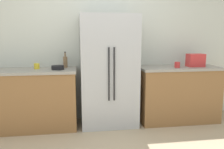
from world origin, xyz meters
name	(u,v)px	position (x,y,z in m)	size (l,w,h in m)	color
kitchen_back_panel	(98,35)	(0.00, 1.67, 1.46)	(5.29, 0.10, 2.92)	silver
counter_left	(27,99)	(-1.16, 1.30, 0.47)	(1.56, 0.64, 0.94)	olive
counter_right	(177,93)	(1.33, 1.30, 0.47)	(1.35, 0.64, 0.94)	olive
refrigerator	(109,71)	(0.14, 1.29, 0.89)	(0.90, 0.63, 1.77)	#B2B5BA
toaster	(195,60)	(1.60, 1.25, 1.05)	(0.27, 0.18, 0.21)	red
bottle_a	(65,62)	(-0.55, 1.44, 1.04)	(0.07, 0.07, 0.26)	brown
cup_a	(37,66)	(-0.99, 1.37, 0.98)	(0.08, 0.08, 0.08)	yellow
cup_b	(177,65)	(1.25, 1.17, 0.98)	(0.09, 0.09, 0.09)	red
bowl_a	(58,68)	(-0.66, 1.23, 0.97)	(0.19, 0.19, 0.06)	black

